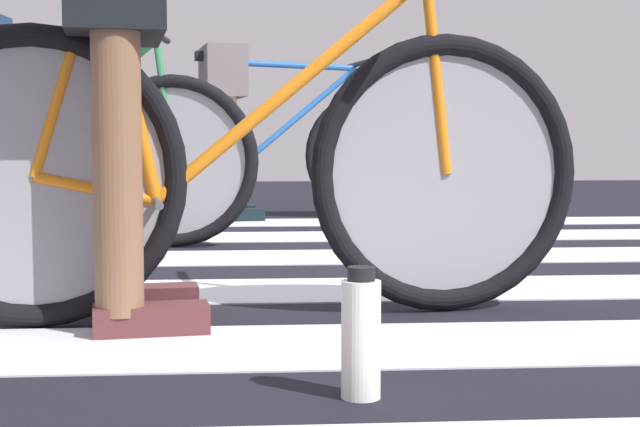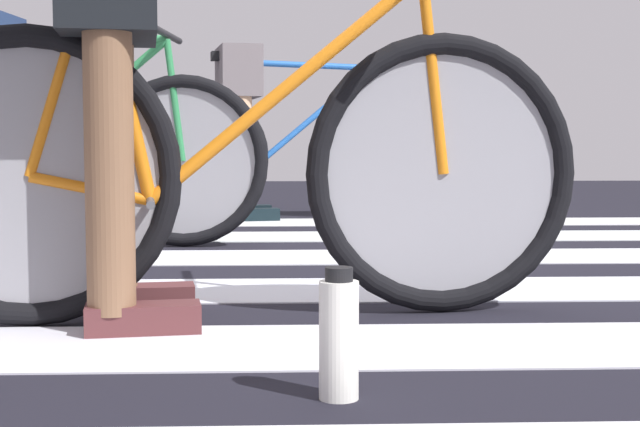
% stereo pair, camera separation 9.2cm
% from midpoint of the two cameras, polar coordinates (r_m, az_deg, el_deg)
% --- Properties ---
extents(ground, '(18.00, 14.00, 0.02)m').
position_cam_midpoint_polar(ground, '(3.16, -1.36, -3.75)').
color(ground, black).
extents(crosswalk_markings, '(5.41, 4.25, 0.00)m').
position_cam_midpoint_polar(crosswalk_markings, '(3.14, -1.47, -3.60)').
color(crosswalk_markings, silver).
rests_on(crosswalk_markings, ground).
extents(bicycle_1_of_3, '(1.73, 0.53, 0.93)m').
position_cam_midpoint_polar(bicycle_1_of_3, '(2.29, -5.56, 3.03)').
color(bicycle_1_of_3, black).
rests_on(bicycle_1_of_3, ground).
extents(cyclist_1_of_3, '(0.36, 0.44, 0.96)m').
position_cam_midpoint_polar(cyclist_1_of_3, '(2.28, -13.47, 8.91)').
color(cyclist_1_of_3, brown).
rests_on(cyclist_1_of_3, ground).
extents(bicycle_2_of_3, '(1.73, 0.52, 0.93)m').
position_cam_midpoint_polar(bicycle_2_of_3, '(4.02, -16.96, 3.48)').
color(bicycle_2_of_3, black).
rests_on(bicycle_2_of_3, ground).
extents(bicycle_3_of_3, '(1.72, 0.55, 0.93)m').
position_cam_midpoint_polar(bicycle_3_of_3, '(5.28, -3.06, 3.86)').
color(bicycle_3_of_3, black).
rests_on(bicycle_3_of_3, ground).
extents(cyclist_3_of_3, '(0.37, 0.44, 0.96)m').
position_cam_midpoint_polar(cyclist_3_of_3, '(5.23, -6.43, 6.43)').
color(cyclist_3_of_3, tan).
rests_on(cyclist_3_of_3, ground).
extents(water_bottle, '(0.07, 0.07, 0.23)m').
position_cam_midpoint_polar(water_bottle, '(1.61, 0.88, -7.55)').
color(water_bottle, white).
rests_on(water_bottle, ground).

